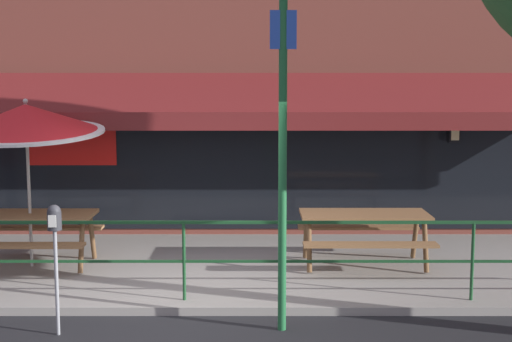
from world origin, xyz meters
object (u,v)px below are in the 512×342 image
at_px(picnic_table_centre, 366,224).
at_px(parking_meter_near, 57,230).
at_px(patio_umbrella_left, 28,120).
at_px(street_sign_pole, 285,119).
at_px(picnic_table_left, 32,224).

xyz_separation_m(picnic_table_centre, parking_meter_near, (-3.66, -2.51, 0.44)).
relative_size(patio_umbrella_left, parking_meter_near, 1.69).
bearing_deg(patio_umbrella_left, street_sign_pole, -33.94).
relative_size(parking_meter_near, street_sign_pole, 0.32).
bearing_deg(parking_meter_near, picnic_table_left, 113.24).
height_order(parking_meter_near, street_sign_pole, street_sign_pole).
bearing_deg(picnic_table_left, street_sign_pole, -33.61).
distance_m(parking_meter_near, street_sign_pole, 2.69).
distance_m(picnic_table_centre, parking_meter_near, 4.46).
bearing_deg(picnic_table_centre, picnic_table_left, -179.55).
distance_m(picnic_table_left, picnic_table_centre, 4.73).
bearing_deg(patio_umbrella_left, parking_meter_near, -66.99).
xyz_separation_m(picnic_table_centre, patio_umbrella_left, (-4.73, -0.01, 1.47)).
bearing_deg(street_sign_pole, patio_umbrella_left, 146.06).
bearing_deg(patio_umbrella_left, picnic_table_centre, 0.11).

